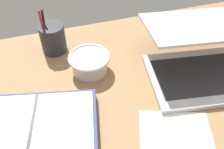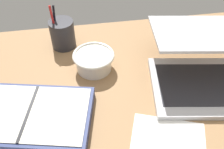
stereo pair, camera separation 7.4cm
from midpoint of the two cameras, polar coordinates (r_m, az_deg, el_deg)
The scene contains 5 objects.
desk_top at distance 72.67cm, azimuth 0.18°, elevation -10.76°, with size 140.00×100.00×2.00cm, color #936D47.
laptop at distance 84.43cm, azimuth 16.78°, elevation 3.31°, with size 37.53×39.81×16.58cm.
bowl at distance 83.51cm, azimuth -7.70°, elevation 2.65°, with size 13.94×13.94×6.32cm.
pen_cup at distance 93.39cm, azimuth -15.63°, elevation 7.89°, with size 8.87×8.87×16.72cm.
planner at distance 72.74cm, azimuth -20.25°, elevation -11.05°, with size 37.63×27.88×3.84cm.
Camera 1 is at (-16.00, -38.56, 60.78)cm, focal length 40.00 mm.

